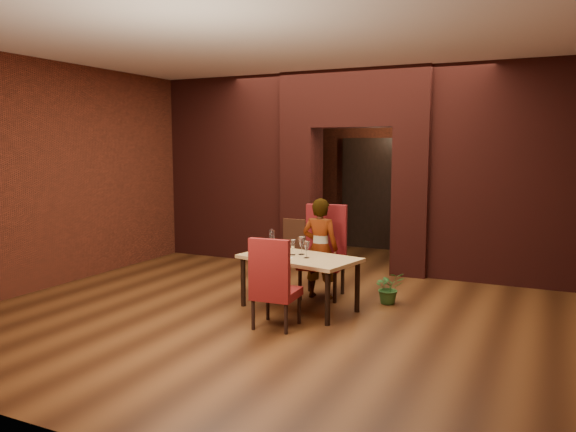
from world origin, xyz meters
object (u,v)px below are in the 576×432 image
chair_near (276,282)px  chair_far (322,252)px  dining_table (299,283)px  water_bottle (272,241)px  wine_glass_a (293,247)px  wine_glass_c (306,250)px  potted_plant (389,288)px  person_seated (320,248)px  wine_bucket (259,248)px  wine_glass_b (302,246)px

chair_near → chair_far: bearing=-92.7°
dining_table → water_bottle: water_bottle is taller
chair_far → wine_glass_a: (-0.15, -0.59, 0.15)m
wine_glass_a → water_bottle: water_bottle is taller
chair_far → dining_table: bearing=-101.4°
chair_near → water_bottle: (-0.45, 0.76, 0.31)m
dining_table → wine_glass_c: (0.12, -0.05, 0.43)m
wine_glass_c → potted_plant: bearing=43.1°
person_seated → potted_plant: size_ratio=3.20×
water_bottle → wine_bucket: bearing=-110.4°
chair_near → wine_bucket: 0.81m
dining_table → potted_plant: dining_table is taller
wine_glass_a → chair_near: bearing=-77.9°
dining_table → person_seated: size_ratio=1.06×
wine_glass_b → potted_plant: bearing=32.1°
dining_table → wine_glass_a: size_ratio=7.41×
chair_far → wine_glass_a: size_ratio=6.41×
dining_table → person_seated: person_seated is taller
wine_glass_a → wine_bucket: size_ratio=0.97×
dining_table → wine_bucket: bearing=-147.9°
dining_table → potted_plant: (0.94, 0.72, -0.12)m
person_seated → wine_bucket: 0.92m
dining_table → potted_plant: 1.19m
dining_table → water_bottle: size_ratio=4.50×
wine_glass_b → wine_glass_c: size_ratio=1.11×
wine_glass_c → wine_bucket: size_ratio=1.03×
wine_glass_c → water_bottle: bearing=171.6°
wine_glass_a → potted_plant: wine_glass_a is taller
person_seated → wine_glass_a: (-0.14, -0.54, 0.09)m
dining_table → chair_far: bearing=98.1°
person_seated → wine_glass_b: 0.49m
person_seated → potted_plant: (0.90, 0.12, -0.46)m
chair_far → chair_near: bearing=-96.9°
person_seated → wine_bucket: bearing=53.5°
wine_glass_b → water_bottle: water_bottle is taller
dining_table → person_seated: bearing=98.6°
chair_far → potted_plant: 0.98m
person_seated → wine_glass_c: size_ratio=6.58×
wine_glass_a → wine_glass_b: 0.11m
wine_glass_b → wine_glass_c: 0.22m
wine_bucket → water_bottle: bearing=69.6°
water_bottle → potted_plant: 1.62m
water_bottle → wine_glass_c: bearing=-8.4°
wine_glass_a → chair_far: bearing=75.6°
chair_near → wine_glass_a: (-0.17, 0.79, 0.25)m
person_seated → potted_plant: bearing=-175.6°
wine_glass_a → wine_glass_c: (0.23, -0.10, 0.01)m
wine_glass_b → chair_near: bearing=-84.6°
dining_table → potted_plant: bearing=49.2°
wine_glass_c → wine_glass_a: bearing=156.8°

